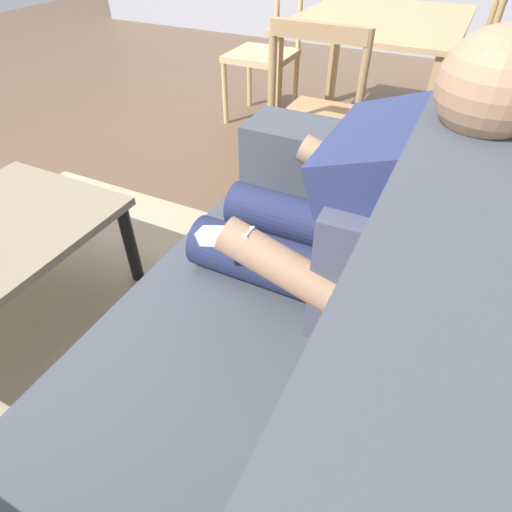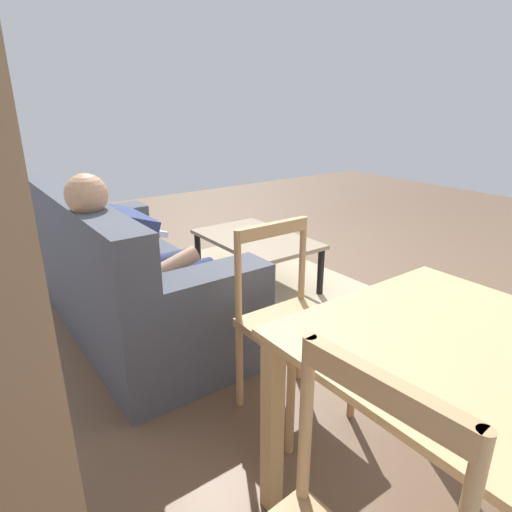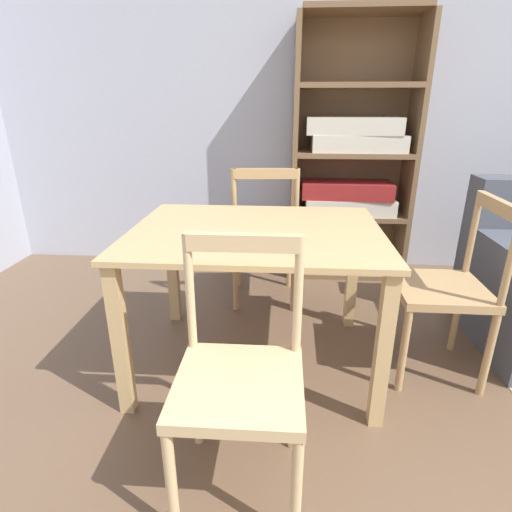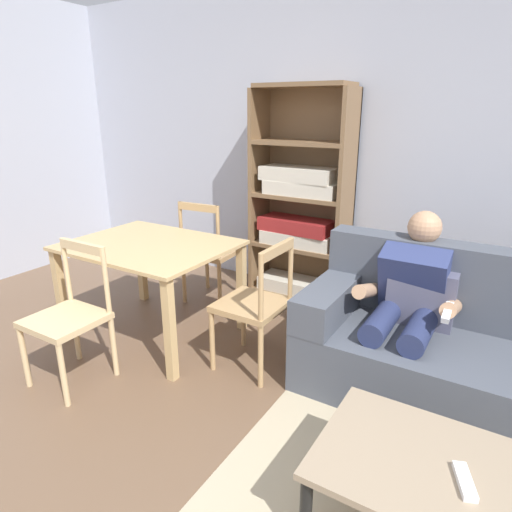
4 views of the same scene
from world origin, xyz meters
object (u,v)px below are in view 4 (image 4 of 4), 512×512
(couch, at_px, (462,350))
(tv_remote, at_px, (465,481))
(dining_table, at_px, (150,258))
(dining_chair_facing_couch, at_px, (255,306))
(coffee_table, at_px, (446,480))
(person_lounging, at_px, (408,303))
(dining_chair_near_wall, at_px, (210,252))
(dining_chair_by_doorway, at_px, (69,317))
(bookshelf, at_px, (300,209))

(couch, distance_m, tv_remote, 1.15)
(dining_table, height_order, dining_chair_facing_couch, dining_chair_facing_couch)
(dining_table, bearing_deg, dining_chair_facing_couch, -0.01)
(coffee_table, distance_m, dining_table, 2.39)
(person_lounging, distance_m, dining_chair_near_wall, 1.87)
(coffee_table, bearing_deg, dining_chair_facing_couch, 150.09)
(dining_chair_facing_couch, height_order, dining_chair_by_doorway, dining_chair_facing_couch)
(coffee_table, bearing_deg, bookshelf, 128.47)
(dining_chair_near_wall, distance_m, dining_chair_facing_couch, 1.18)
(dining_chair_by_doorway, bearing_deg, dining_chair_facing_couch, 38.49)
(person_lounging, bearing_deg, dining_table, -169.53)
(person_lounging, bearing_deg, dining_chair_by_doorway, -149.52)
(tv_remote, bearing_deg, dining_table, 139.58)
(bookshelf, relative_size, dining_chair_facing_couch, 2.11)
(person_lounging, xyz_separation_m, tv_remote, (0.49, -1.13, -0.15))
(person_lounging, bearing_deg, couch, 0.12)
(bookshelf, distance_m, dining_chair_facing_couch, 1.38)
(dining_chair_by_doorway, bearing_deg, dining_chair_near_wall, 89.91)
(bookshelf, distance_m, dining_table, 1.44)
(coffee_table, height_order, dining_chair_near_wall, dining_chair_near_wall)
(couch, distance_m, coffee_table, 1.10)
(person_lounging, height_order, dining_chair_by_doorway, person_lounging)
(dining_chair_by_doorway, bearing_deg, coffee_table, -0.66)
(bookshelf, bearing_deg, dining_chair_near_wall, -138.11)
(dining_table, distance_m, dining_chair_facing_couch, 0.94)
(couch, bearing_deg, dining_chair_near_wall, 169.55)
(coffee_table, xyz_separation_m, dining_chair_by_doorway, (-2.25, 0.03, 0.09))
(dining_chair_near_wall, bearing_deg, bookshelf, 41.89)
(dining_chair_near_wall, relative_size, dining_chair_by_doorway, 1.05)
(dining_chair_near_wall, height_order, dining_chair_facing_couch, dining_chair_near_wall)
(dining_chair_facing_couch, bearing_deg, dining_chair_near_wall, 141.43)
(dining_table, height_order, dining_chair_by_doorway, dining_chair_by_doorway)
(bookshelf, distance_m, dining_chair_near_wall, 0.91)
(dining_table, xyz_separation_m, dining_chair_facing_couch, (0.93, -0.00, -0.17))
(person_lounging, xyz_separation_m, dining_chair_facing_couch, (-0.90, -0.34, -0.10))
(bookshelf, bearing_deg, person_lounging, -38.34)
(dining_chair_facing_couch, bearing_deg, dining_chair_by_doorway, -141.51)
(couch, relative_size, bookshelf, 0.98)
(dining_chair_by_doorway, bearing_deg, couch, 26.42)
(couch, xyz_separation_m, person_lounging, (-0.34, -0.00, 0.23))
(tv_remote, height_order, dining_table, dining_table)
(bookshelf, bearing_deg, dining_chair_by_doorway, -107.00)
(coffee_table, relative_size, dining_chair_near_wall, 1.05)
(coffee_table, height_order, dining_chair_by_doorway, dining_chair_by_doorway)
(bookshelf, xyz_separation_m, dining_chair_by_doorway, (-0.62, -2.03, -0.38))
(tv_remote, bearing_deg, dining_chair_near_wall, 125.03)
(dining_table, distance_m, dining_chair_by_doorway, 0.76)
(dining_table, bearing_deg, tv_remote, -19.06)
(couch, height_order, dining_chair_by_doorway, couch)
(couch, relative_size, dining_chair_near_wall, 1.99)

